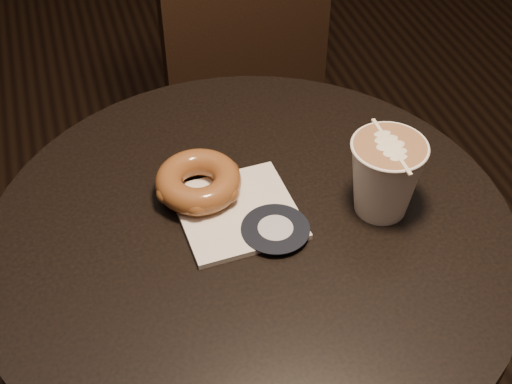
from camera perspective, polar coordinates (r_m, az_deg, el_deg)
cafe_table at (r=1.09m, az=-0.30°, el=-10.19°), size 0.70×0.70×0.75m
chair at (r=1.54m, az=0.44°, el=7.31°), size 0.39×0.39×0.92m
pastry_bag at (r=0.95m, az=-1.49°, el=-1.60°), size 0.16×0.16×0.01m
doughnut at (r=0.96m, az=-4.63°, el=0.86°), size 0.12×0.12×0.04m
latte_cup at (r=0.94m, az=10.26°, el=1.13°), size 0.10×0.10×0.11m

